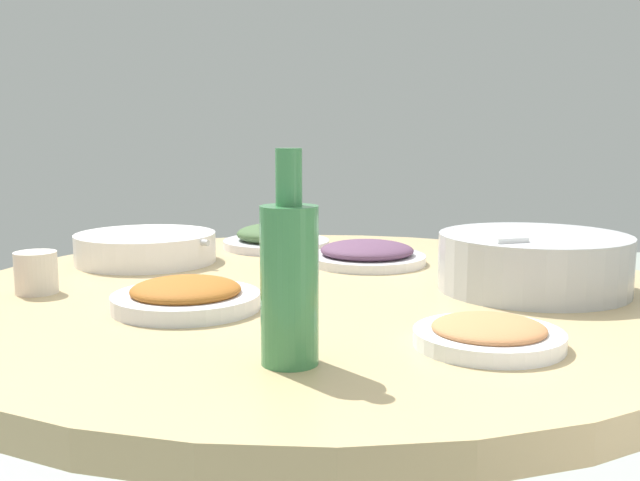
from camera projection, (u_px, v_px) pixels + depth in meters
name	position (u px, v px, depth m)	size (l,w,h in m)	color
round_dining_table	(319.00, 339.00, 1.29)	(1.28, 1.28, 0.73)	#99999E
rice_bowl	(533.00, 261.00, 1.25)	(0.32, 0.32, 0.11)	#B2B5BA
soup_bowl	(146.00, 248.00, 1.52)	(0.28, 0.28, 0.06)	white
dish_stirfry	(186.00, 296.00, 1.12)	(0.22, 0.22, 0.05)	white
dish_tofu_braise	(489.00, 334.00, 0.93)	(0.19, 0.19, 0.04)	white
dish_eggplant	(367.00, 254.00, 1.50)	(0.24, 0.24, 0.05)	silver
dish_greens	(276.00, 238.00, 1.70)	(0.24, 0.24, 0.06)	silver
green_bottle	(289.00, 279.00, 0.85)	(0.07, 0.07, 0.25)	#3C814C
tea_cup_near	(36.00, 273.00, 1.23)	(0.07, 0.07, 0.07)	silver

